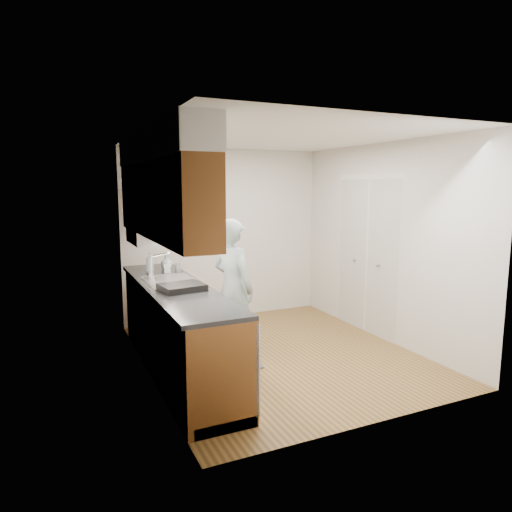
# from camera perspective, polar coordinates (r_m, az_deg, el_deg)

# --- Properties ---
(floor) EXTENTS (3.50, 3.50, 0.00)m
(floor) POSITION_cam_1_polar(r_m,az_deg,el_deg) (5.50, 2.76, -12.14)
(floor) COLOR olive
(floor) RESTS_ON ground
(ceiling) EXTENTS (3.50, 3.50, 0.00)m
(ceiling) POSITION_cam_1_polar(r_m,az_deg,el_deg) (5.17, 2.97, 14.73)
(ceiling) COLOR white
(ceiling) RESTS_ON wall_left
(wall_left) EXTENTS (0.02, 3.50, 2.50)m
(wall_left) POSITION_cam_1_polar(r_m,az_deg,el_deg) (4.70, -13.60, -0.18)
(wall_left) COLOR silver
(wall_left) RESTS_ON floor
(wall_right) EXTENTS (0.02, 3.50, 2.50)m
(wall_right) POSITION_cam_1_polar(r_m,az_deg,el_deg) (6.03, 15.63, 1.65)
(wall_right) COLOR silver
(wall_right) RESTS_ON floor
(wall_back) EXTENTS (3.00, 0.02, 2.50)m
(wall_back) POSITION_cam_1_polar(r_m,az_deg,el_deg) (6.78, -3.97, 2.69)
(wall_back) COLOR silver
(wall_back) RESTS_ON floor
(counter) EXTENTS (0.64, 2.80, 1.30)m
(counter) POSITION_cam_1_polar(r_m,az_deg,el_deg) (4.93, -9.81, -8.73)
(counter) COLOR brown
(counter) RESTS_ON floor
(upper_cabinets) EXTENTS (0.47, 2.80, 1.21)m
(upper_cabinets) POSITION_cam_1_polar(r_m,az_deg,el_deg) (4.72, -11.98, 8.44)
(upper_cabinets) COLOR brown
(upper_cabinets) RESTS_ON wall_left
(closet_door) EXTENTS (0.02, 1.22, 2.05)m
(closet_door) POSITION_cam_1_polar(r_m,az_deg,el_deg) (6.28, 13.70, -0.08)
(closet_door) COLOR white
(closet_door) RESTS_ON wall_right
(floor_mat) EXTENTS (0.68, 0.96, 0.02)m
(floor_mat) POSITION_cam_1_polar(r_m,az_deg,el_deg) (5.44, -2.83, -12.31)
(floor_mat) COLOR #5C5C5E
(floor_mat) RESTS_ON floor
(person) EXTENTS (0.63, 0.75, 1.80)m
(person) POSITION_cam_1_polar(r_m,az_deg,el_deg) (5.18, -2.90, -2.88)
(person) COLOR #8EA7AD
(person) RESTS_ON floor_mat
(soap_bottle_a) EXTENTS (0.10, 0.10, 0.24)m
(soap_bottle_a) POSITION_cam_1_polar(r_m,az_deg,el_deg) (5.55, -13.16, -0.81)
(soap_bottle_a) COLOR #B5BCC5
(soap_bottle_a) RESTS_ON counter
(soap_bottle_b) EXTENTS (0.09, 0.09, 0.17)m
(soap_bottle_b) POSITION_cam_1_polar(r_m,az_deg,el_deg) (5.50, -11.03, -1.21)
(soap_bottle_b) COLOR #B5BCC5
(soap_bottle_b) RESTS_ON counter
(soap_bottle_c) EXTENTS (0.19, 0.19, 0.18)m
(soap_bottle_c) POSITION_cam_1_polar(r_m,az_deg,el_deg) (5.74, -11.16, -0.73)
(soap_bottle_c) COLOR #B5BCC5
(soap_bottle_c) RESTS_ON counter
(steel_can) EXTENTS (0.08, 0.08, 0.11)m
(steel_can) POSITION_cam_1_polar(r_m,az_deg,el_deg) (5.52, -9.76, -1.43)
(steel_can) COLOR #A5A5AA
(steel_can) RESTS_ON counter
(dish_rack) EXTENTS (0.45, 0.40, 0.06)m
(dish_rack) POSITION_cam_1_polar(r_m,az_deg,el_deg) (4.55, -9.25, -3.88)
(dish_rack) COLOR black
(dish_rack) RESTS_ON counter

